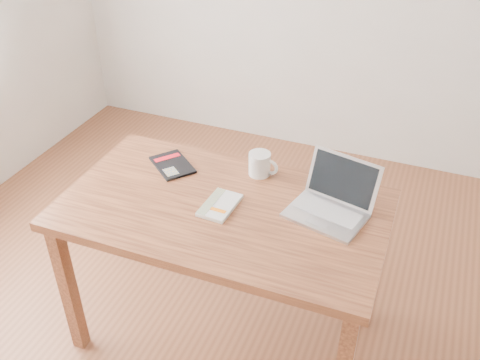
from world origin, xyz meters
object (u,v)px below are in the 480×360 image
at_px(desk, 223,223).
at_px(laptop, 332,202).
at_px(black_guidebook, 172,165).
at_px(white_guidebook, 220,205).
at_px(coffee_mug, 260,164).

distance_m(desk, laptop, 0.45).
xyz_separation_m(desk, black_guidebook, (-0.33, 0.19, 0.10)).
bearing_deg(laptop, white_guidebook, -147.98).
relative_size(desk, black_guidebook, 5.16).
bearing_deg(laptop, black_guidebook, -170.95).
height_order(desk, coffee_mug, coffee_mug).
relative_size(laptop, coffee_mug, 2.54).
xyz_separation_m(desk, laptop, (0.41, 0.13, 0.13)).
xyz_separation_m(black_guidebook, laptop, (0.74, -0.06, 0.04)).
bearing_deg(desk, white_guidebook, -128.01).
height_order(white_guidebook, black_guidebook, white_guidebook).
distance_m(desk, coffee_mug, 0.31).
bearing_deg(desk, black_guidebook, 149.70).
relative_size(white_guidebook, laptop, 0.58).
distance_m(black_guidebook, coffee_mug, 0.40).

